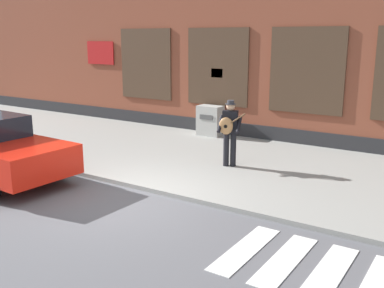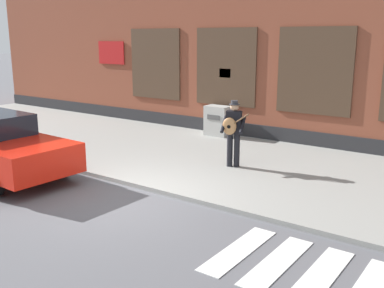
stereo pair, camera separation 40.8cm
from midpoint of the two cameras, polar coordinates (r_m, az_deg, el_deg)
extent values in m
plane|color=#56565B|center=(9.68, -7.80, -7.11)|extent=(160.00, 160.00, 0.00)
cube|color=gray|center=(12.49, 4.02, -2.03)|extent=(28.00, 5.94, 0.10)
cube|color=brown|center=(16.50, 13.78, 16.17)|extent=(28.00, 4.00, 8.53)
cube|color=#28282B|center=(14.96, 10.00, 1.28)|extent=(28.00, 0.04, 0.55)
cube|color=#473323|center=(17.18, -4.01, 10.11)|extent=(2.32, 0.06, 2.59)
cube|color=black|center=(17.17, -4.04, 10.11)|extent=(2.20, 0.03, 2.47)
cube|color=#473323|center=(15.39, 5.04, 9.70)|extent=(2.32, 0.06, 2.59)
cube|color=black|center=(15.38, 5.02, 9.70)|extent=(2.20, 0.03, 2.47)
cube|color=#473323|center=(14.06, 16.08, 8.88)|extent=(2.32, 0.06, 2.59)
cube|color=black|center=(14.05, 16.07, 8.88)|extent=(2.20, 0.03, 2.47)
cube|color=red|center=(18.70, -9.60, 11.36)|extent=(1.40, 0.04, 0.90)
cube|color=yellow|center=(15.39, 4.99, 8.95)|extent=(0.44, 0.02, 0.30)
cube|color=silver|center=(7.55, 7.56, -13.22)|extent=(0.42, 1.90, 0.01)
cube|color=silver|center=(7.29, 12.44, -14.45)|extent=(0.42, 1.90, 0.01)
cube|color=silver|center=(7.09, 17.69, -15.64)|extent=(0.42, 1.90, 0.01)
cube|color=silver|center=(10.43, -13.87, -1.61)|extent=(0.07, 0.24, 0.12)
cube|color=silver|center=(9.80, -19.09, -2.95)|extent=(0.07, 0.24, 0.12)
cylinder|color=black|center=(11.43, -15.47, -2.52)|extent=(0.67, 0.26, 0.66)
cylinder|color=black|center=(13.61, -22.24, -0.51)|extent=(0.67, 0.26, 0.66)
cylinder|color=black|center=(11.62, 6.71, -0.80)|extent=(0.15, 0.15, 0.87)
cylinder|color=black|center=(11.63, 5.82, -0.76)|extent=(0.15, 0.15, 0.87)
cube|color=black|center=(11.48, 6.37, 2.75)|extent=(0.43, 0.33, 0.59)
sphere|color=tan|center=(11.41, 6.42, 4.74)|extent=(0.22, 0.22, 0.22)
cylinder|color=#333338|center=(11.40, 6.43, 5.04)|extent=(0.27, 0.28, 0.02)
cylinder|color=#333338|center=(11.40, 6.44, 5.29)|extent=(0.18, 0.18, 0.09)
cylinder|color=black|center=(11.35, 7.46, 2.39)|extent=(0.25, 0.51, 0.39)
cylinder|color=black|center=(11.43, 5.09, 2.53)|extent=(0.25, 0.51, 0.39)
ellipsoid|color=#B77F4C|center=(11.33, 5.80, 2.25)|extent=(0.38, 0.23, 0.44)
cylinder|color=black|center=(11.28, 5.74, 2.19)|extent=(0.09, 0.04, 0.09)
cylinder|color=brown|center=(11.24, 7.10, 3.05)|extent=(0.46, 0.19, 0.34)
cube|color=#ADADA8|center=(15.26, 4.06, 2.96)|extent=(0.83, 0.51, 1.01)
cube|color=#4C4C4C|center=(15.01, 3.53, 3.38)|extent=(0.50, 0.02, 0.16)
camera|label=1|loc=(0.20, -88.76, 0.30)|focal=42.00mm
camera|label=2|loc=(0.20, 91.24, -0.30)|focal=42.00mm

